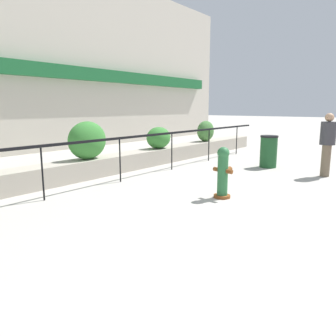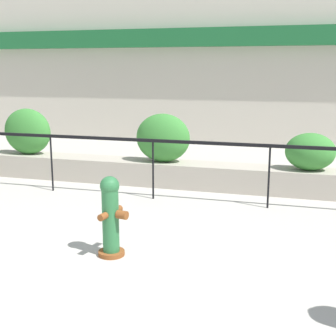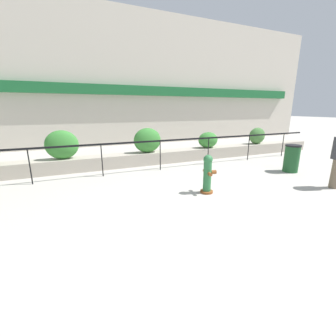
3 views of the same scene
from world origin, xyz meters
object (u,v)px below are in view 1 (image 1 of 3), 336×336
Objects in this scene: fire_hydrant at (223,172)px; trash_bin at (269,151)px; hedge_bush_4 at (206,131)px; hedge_bush_3 at (159,138)px; pedestrian at (327,141)px; hedge_bush_2 at (87,140)px.

fire_hydrant is 4.10m from trash_bin.
fire_hydrant is 1.07× the size of trash_bin.
hedge_bush_3 is at bearing 180.00° from hedge_bush_4.
pedestrian is 1.87m from trash_bin.
trash_bin is at bearing 77.95° from pedestrian.
pedestrian is (4.12, -5.02, -0.02)m from hedge_bush_2.
pedestrian reaches higher than trash_bin.
trash_bin is (1.53, -3.25, -0.35)m from hedge_bush_3.
pedestrian reaches higher than hedge_bush_3.
hedge_bush_4 reaches higher than fire_hydrant.
hedge_bush_4 is 3.58m from trash_bin.
hedge_bush_3 is 0.55× the size of pedestrian.
hedge_bush_2 reaches higher than hedge_bush_4.
hedge_bush_4 is at bearing 35.11° from fire_hydrant.
hedge_bush_2 is 5.58m from trash_bin.
fire_hydrant is at bearing 162.56° from pedestrian.
fire_hydrant is (-5.50, -3.87, -0.37)m from hedge_bush_4.
fire_hydrant is at bearing -123.03° from hedge_bush_3.
trash_bin is at bearing 8.66° from fire_hydrant.
trash_bin is at bearing -64.74° from hedge_bush_3.
fire_hydrant is (0.45, -3.87, -0.46)m from hedge_bush_2.
hedge_bush_4 is at bearing 65.92° from trash_bin.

